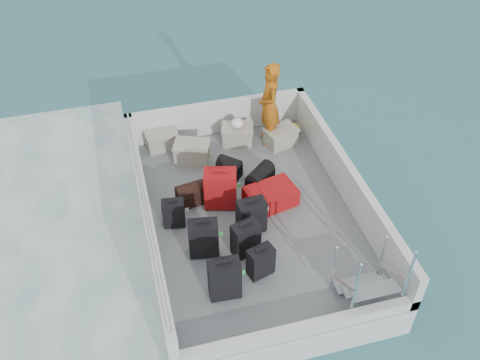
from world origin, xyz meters
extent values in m
plane|color=#184A56|center=(0.00, 0.00, 0.00)|extent=(160.00, 160.00, 0.00)
cube|color=silver|center=(0.00, 0.00, 0.30)|extent=(3.60, 5.00, 0.60)
cube|color=slate|center=(0.00, 0.00, 0.61)|extent=(3.30, 4.70, 0.02)
cube|color=silver|center=(-1.73, 0.00, 0.97)|extent=(0.14, 5.00, 0.70)
cube|color=silver|center=(1.73, 0.00, 0.97)|extent=(0.14, 5.00, 0.70)
cube|color=silver|center=(0.00, 2.43, 0.97)|extent=(3.60, 0.14, 0.70)
cube|color=silver|center=(0.00, -2.43, 0.72)|extent=(3.60, 0.14, 0.20)
cylinder|color=silver|center=(-1.73, 0.00, 1.37)|extent=(0.04, 4.80, 0.04)
cube|color=black|center=(-0.95, -0.67, 0.96)|extent=(0.49, 0.33, 0.68)
cube|color=black|center=(-1.30, 0.07, 0.88)|extent=(0.39, 0.27, 0.53)
cube|color=black|center=(-0.83, -1.51, 0.97)|extent=(0.48, 0.30, 0.70)
cube|color=black|center=(-0.32, -0.82, 0.93)|extent=(0.47, 0.35, 0.62)
cube|color=#A2110C|center=(-0.44, 0.33, 0.99)|extent=(0.61, 0.45, 0.75)
cube|color=black|center=(-0.21, -1.28, 0.89)|extent=(0.44, 0.33, 0.54)
cube|color=black|center=(-0.10, -0.38, 0.94)|extent=(0.48, 0.30, 0.64)
cube|color=#A2110C|center=(0.40, 0.14, 0.79)|extent=(0.94, 0.72, 0.33)
cube|color=#9D9B88|center=(-1.17, 2.20, 0.79)|extent=(0.61, 0.44, 0.35)
cube|color=#9D9B88|center=(-0.68, 1.64, 0.81)|extent=(0.73, 0.62, 0.37)
cube|color=#9D9B88|center=(0.29, 1.96, 0.79)|extent=(0.66, 0.54, 0.35)
cube|color=#9D9B88|center=(1.09, 1.68, 0.79)|extent=(0.65, 0.53, 0.34)
ellipsoid|color=yellow|center=(1.45, 1.96, 0.73)|extent=(0.28, 0.26, 0.22)
ellipsoid|color=white|center=(0.29, 1.96, 1.06)|extent=(0.24, 0.24, 0.18)
imported|color=orange|center=(0.89, 1.87, 1.47)|extent=(0.45, 0.66, 1.70)
camera|label=1|loc=(-1.85, -6.15, 7.14)|focal=40.00mm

